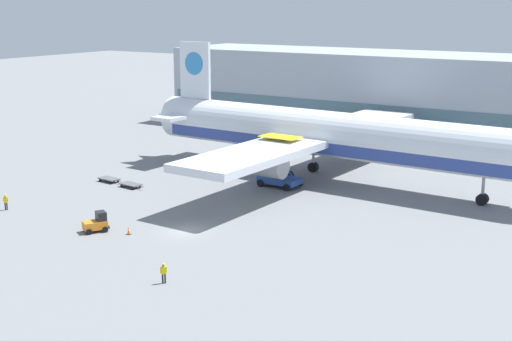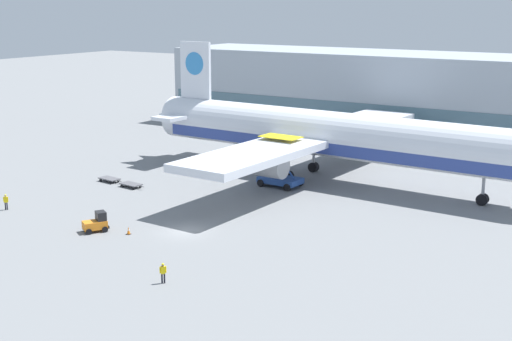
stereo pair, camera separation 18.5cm
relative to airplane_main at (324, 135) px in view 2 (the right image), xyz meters
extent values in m
plane|color=slate|center=(-1.99, -26.39, -5.84)|extent=(400.00, 400.00, 0.00)
cube|color=#9EA8B2|center=(-0.59, 35.86, 1.16)|extent=(90.00, 18.00, 14.00)
cube|color=slate|center=(-0.59, 26.76, -1.99)|extent=(88.20, 0.20, 4.90)
cylinder|color=silver|center=(0.79, -0.03, 0.26)|extent=(52.20, 8.08, 5.80)
cube|color=#2D428E|center=(0.79, -0.03, -1.04)|extent=(48.04, 7.78, 1.45)
cone|color=silver|center=(-25.18, 1.11, 0.26)|extent=(6.62, 5.78, 5.51)
cube|color=silver|center=(-21.03, 0.92, 7.16)|extent=(5.21, 0.67, 8.00)
cylinder|color=#3384CC|center=(-21.03, 0.92, 8.12)|extent=(3.22, 0.69, 3.20)
cube|color=silver|center=(-22.07, 0.97, 0.84)|extent=(4.17, 13.15, 0.50)
cube|color=silver|center=(-1.81, 0.08, -0.46)|extent=(10.10, 48.30, 0.90)
cylinder|color=#9EA0A5|center=(-2.25, -9.99, -2.26)|extent=(4.32, 2.98, 2.80)
cylinder|color=#9EA0A5|center=(-1.36, 10.15, -2.26)|extent=(4.32, 2.98, 2.80)
cylinder|color=#9EA0A5|center=(20.53, -0.90, -3.19)|extent=(0.36, 0.36, 4.00)
cylinder|color=black|center=(20.53, -0.90, -5.19)|extent=(1.34, 0.96, 1.30)
cylinder|color=#9EA0A5|center=(-3.50, -3.05, -3.19)|extent=(0.36, 0.36, 4.00)
cylinder|color=black|center=(-3.50, -3.05, -5.19)|extent=(1.34, 0.96, 1.30)
cylinder|color=#9EA0A5|center=(-3.22, 3.34, -3.19)|extent=(0.36, 0.36, 4.00)
cylinder|color=black|center=(-3.22, 3.34, -5.19)|extent=(1.34, 0.96, 1.30)
cube|color=#284C99|center=(-3.07, -5.79, -5.04)|extent=(5.33, 3.23, 0.70)
cube|color=#B2B2B7|center=(-3.07, -5.79, -0.12)|extent=(5.06, 3.06, 0.30)
cube|color=yellow|center=(-3.07, -5.79, 0.43)|extent=(5.06, 3.06, 0.08)
cube|color=#284C99|center=(-3.07, -5.79, -2.40)|extent=(4.28, 0.35, 4.68)
cube|color=#284C99|center=(-3.07, -5.79, -2.40)|extent=(4.28, 0.35, 4.68)
cylinder|color=black|center=(-1.06, -4.38, -5.39)|extent=(0.91, 0.40, 0.90)
cylinder|color=black|center=(-1.19, -7.37, -5.39)|extent=(0.91, 0.40, 0.90)
cylinder|color=black|center=(-4.95, -4.20, -5.39)|extent=(0.91, 0.40, 0.90)
cylinder|color=black|center=(-5.09, -7.20, -5.39)|extent=(0.91, 0.40, 0.90)
cube|color=orange|center=(-9.63, -31.29, -5.14)|extent=(2.38, 2.69, 0.80)
cube|color=black|center=(-9.30, -30.73, -4.29)|extent=(1.53, 1.41, 0.90)
cube|color=black|center=(-9.00, -30.23, -5.42)|extent=(1.16, 0.78, 0.24)
cylinder|color=black|center=(-9.82, -30.24, -5.54)|extent=(0.51, 0.64, 0.60)
cylinder|color=black|center=(-8.62, -30.96, -5.54)|extent=(0.51, 0.64, 0.60)
cylinder|color=black|center=(-10.65, -31.62, -5.54)|extent=(0.51, 0.64, 0.60)
cylinder|color=black|center=(-9.45, -32.34, -5.54)|extent=(0.51, 0.64, 0.60)
cube|color=#56565B|center=(-22.73, -15.48, -5.42)|extent=(2.96, 1.82, 0.12)
cube|color=#56565B|center=(-20.90, -15.70, -5.42)|extent=(0.90, 0.18, 0.08)
cylinder|color=black|center=(-21.68, -14.96, -5.66)|extent=(0.37, 0.19, 0.36)
cylinder|color=black|center=(-21.83, -16.23, -5.66)|extent=(0.37, 0.19, 0.36)
cylinder|color=black|center=(-23.63, -14.73, -5.66)|extent=(0.37, 0.19, 0.36)
cylinder|color=black|center=(-23.78, -16.00, -5.66)|extent=(0.37, 0.19, 0.36)
cube|color=#56565B|center=(-18.49, -16.13, -5.42)|extent=(2.96, 1.82, 0.12)
cube|color=#56565B|center=(-16.66, -16.35, -5.42)|extent=(0.90, 0.18, 0.08)
cylinder|color=black|center=(-17.45, -15.61, -5.66)|extent=(0.37, 0.19, 0.36)
cylinder|color=black|center=(-17.60, -16.88, -5.66)|extent=(0.37, 0.19, 0.36)
cylinder|color=black|center=(-19.39, -15.38, -5.66)|extent=(0.37, 0.19, 0.36)
cylinder|color=black|center=(-19.54, -16.65, -5.66)|extent=(0.37, 0.19, 0.36)
cylinder|color=black|center=(4.85, -38.06, -5.42)|extent=(0.14, 0.14, 0.83)
cylinder|color=black|center=(4.71, -38.21, -5.42)|extent=(0.14, 0.14, 0.83)
cube|color=yellow|center=(4.78, -38.13, -4.70)|extent=(0.40, 0.41, 0.62)
cylinder|color=yellow|center=(4.94, -37.95, -4.67)|extent=(0.09, 0.09, 0.56)
cylinder|color=yellow|center=(4.62, -38.31, -4.67)|extent=(0.09, 0.09, 0.56)
sphere|color=#846047|center=(4.78, -38.13, -4.27)|extent=(0.23, 0.23, 0.23)
sphere|color=yellow|center=(4.78, -38.13, -4.21)|extent=(0.21, 0.21, 0.21)
cylinder|color=black|center=(-23.54, -30.97, -5.42)|extent=(0.14, 0.14, 0.85)
cylinder|color=black|center=(-23.37, -30.88, -5.42)|extent=(0.14, 0.14, 0.85)
cube|color=yellow|center=(-23.46, -30.93, -4.67)|extent=(0.42, 0.36, 0.64)
cylinder|color=yellow|center=(-23.67, -31.04, -4.64)|extent=(0.09, 0.09, 0.57)
cylinder|color=yellow|center=(-23.24, -30.82, -4.64)|extent=(0.09, 0.09, 0.57)
sphere|color=tan|center=(-23.46, -30.93, -4.24)|extent=(0.23, 0.23, 0.23)
sphere|color=yellow|center=(-23.46, -30.93, -4.18)|extent=(0.22, 0.22, 0.22)
cube|color=black|center=(-6.20, -30.16, -5.82)|extent=(0.40, 0.40, 0.04)
cone|color=orange|center=(-6.20, -30.16, -5.43)|extent=(0.32, 0.32, 0.75)
cylinder|color=white|center=(-6.20, -30.16, -5.39)|extent=(0.19, 0.19, 0.10)
camera|label=1|loc=(40.08, -80.25, 16.49)|focal=50.00mm
camera|label=2|loc=(40.24, -80.15, 16.49)|focal=50.00mm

